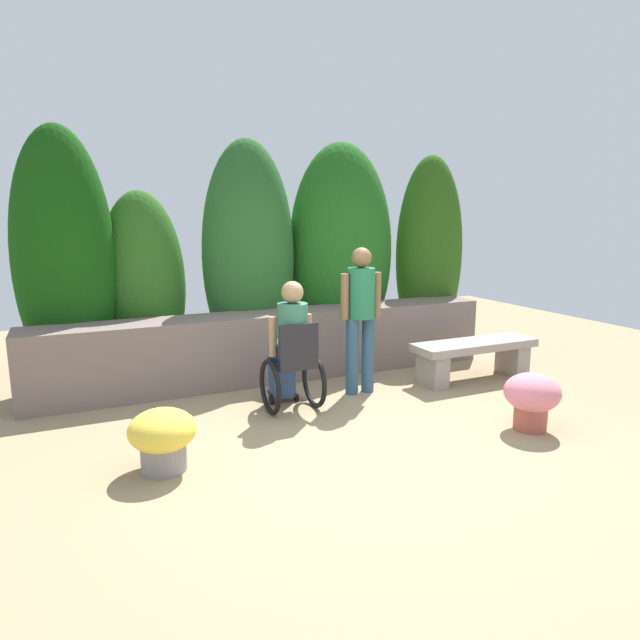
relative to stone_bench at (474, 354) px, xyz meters
The scene contains 8 objects.
ground_plane 2.45m from the stone_bench, 152.58° to the right, with size 13.42×13.42×0.00m, color #96815F.
stone_retaining_wall 2.40m from the stone_bench, 153.83° to the left, with size 5.61×0.59×0.82m, color #75635D.
hedge_backdrop 2.78m from the stone_bench, 138.61° to the left, with size 5.91×1.04×2.93m.
stone_bench is the anchor object (origin of this frame).
person_in_wheelchair 2.41m from the stone_bench, behind, with size 0.53×0.66×1.33m.
person_standing_companion 1.62m from the stone_bench, behind, with size 0.49×0.30×1.62m.
flower_pot_purple_near 1.58m from the stone_bench, 111.17° to the right, with size 0.51×0.51×0.54m.
flower_pot_terracotta_by_wall 3.91m from the stone_bench, 166.58° to the right, with size 0.52×0.52×0.50m.
Camera 1 is at (-2.20, -3.93, 1.97)m, focal length 30.82 mm.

